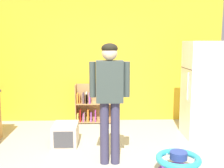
% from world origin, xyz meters
% --- Properties ---
extents(ground_plane, '(12.00, 12.00, 0.00)m').
position_xyz_m(ground_plane, '(0.00, 0.00, 0.00)').
color(ground_plane, '#ACAA96').
rests_on(ground_plane, ground).
extents(back_wall, '(5.20, 0.06, 2.70)m').
position_xyz_m(back_wall, '(0.00, 2.33, 1.35)').
color(back_wall, gold).
rests_on(back_wall, ground).
extents(refrigerator, '(0.73, 0.68, 1.78)m').
position_xyz_m(refrigerator, '(1.86, 1.18, 0.89)').
color(refrigerator, white).
rests_on(refrigerator, ground).
extents(bookshelf, '(0.80, 0.28, 0.85)m').
position_xyz_m(bookshelf, '(-0.27, 2.14, 0.37)').
color(bookshelf, '#AC7C48').
rests_on(bookshelf, ground).
extents(standing_person, '(0.57, 0.23, 1.75)m').
position_xyz_m(standing_person, '(0.08, 0.04, 1.07)').
color(standing_person, '#373450').
rests_on(standing_person, ground).
extents(baby_walker, '(0.60, 0.60, 0.32)m').
position_xyz_m(baby_walker, '(0.98, -0.35, 0.16)').
color(baby_walker, purple).
rests_on(baby_walker, ground).
extents(pet_carrier, '(0.42, 0.55, 0.36)m').
position_xyz_m(pet_carrier, '(-0.67, 0.82, 0.18)').
color(pet_carrier, beige).
rests_on(pet_carrier, ground).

